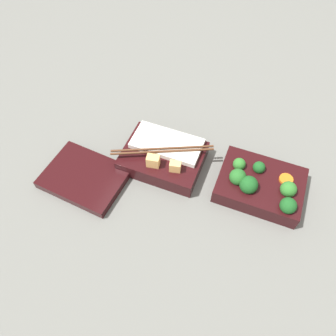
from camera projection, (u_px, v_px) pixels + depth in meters
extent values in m
plane|color=slate|center=(216.00, 180.00, 0.73)|extent=(3.00, 3.00, 0.00)
cube|color=black|center=(260.00, 185.00, 0.70)|extent=(0.18, 0.13, 0.04)
sphere|color=#236023|center=(238.00, 177.00, 0.68)|extent=(0.04, 0.04, 0.04)
sphere|color=#19511E|center=(288.00, 206.00, 0.64)|extent=(0.03, 0.03, 0.03)
sphere|color=#19511E|center=(249.00, 185.00, 0.67)|extent=(0.04, 0.04, 0.04)
sphere|color=#2D7028|center=(289.00, 188.00, 0.67)|extent=(0.03, 0.03, 0.03)
sphere|color=#19511E|center=(259.00, 167.00, 0.70)|extent=(0.03, 0.03, 0.03)
sphere|color=#2D7028|center=(239.00, 164.00, 0.70)|extent=(0.03, 0.03, 0.03)
cylinder|color=orange|center=(286.00, 179.00, 0.69)|extent=(0.04, 0.04, 0.01)
cylinder|color=orange|center=(288.00, 205.00, 0.65)|extent=(0.02, 0.02, 0.01)
cube|color=black|center=(162.00, 159.00, 0.74)|extent=(0.18, 0.13, 0.04)
cube|color=white|center=(167.00, 143.00, 0.74)|extent=(0.16, 0.08, 0.01)
cube|color=#EAB266|center=(175.00, 166.00, 0.69)|extent=(0.03, 0.02, 0.02)
cube|color=#EAB266|center=(153.00, 161.00, 0.70)|extent=(0.03, 0.02, 0.03)
cylinder|color=#56331E|center=(162.00, 149.00, 0.72)|extent=(0.21, 0.10, 0.01)
cylinder|color=#56331E|center=(162.00, 151.00, 0.71)|extent=(0.21, 0.10, 0.01)
cube|color=black|center=(85.00, 177.00, 0.73)|extent=(0.18, 0.14, 0.02)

